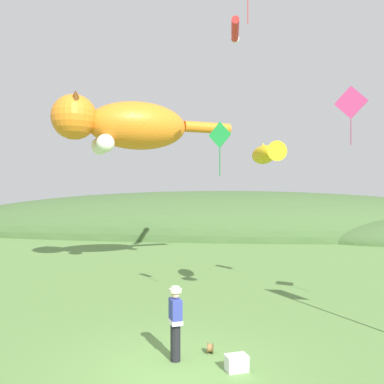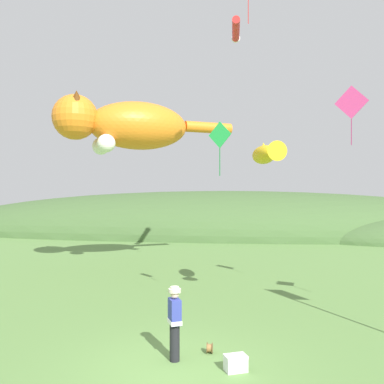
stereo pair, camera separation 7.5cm
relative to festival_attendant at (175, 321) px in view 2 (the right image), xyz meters
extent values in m
plane|color=#5B8442|center=(0.01, -0.44, -0.95)|extent=(120.00, 120.00, 0.00)
ellipsoid|color=#426033|center=(0.01, 30.25, -0.95)|extent=(58.11, 15.22, 8.05)
cylinder|color=black|center=(0.00, 0.00, -0.51)|extent=(0.24, 0.24, 0.88)
cube|color=navy|center=(0.00, 0.00, 0.23)|extent=(0.38, 0.46, 0.60)
cube|color=white|center=(0.00, 0.00, -0.01)|extent=(0.41, 0.49, 0.10)
sphere|color=beige|center=(0.00, 0.00, 0.64)|extent=(0.20, 0.20, 0.20)
cylinder|color=#B2AD99|center=(0.00, 0.00, 0.73)|extent=(0.30, 0.30, 0.09)
cylinder|color=#B2AD99|center=(0.00, 0.00, 0.79)|extent=(0.20, 0.20, 0.07)
cylinder|color=olive|center=(0.79, 0.58, -0.82)|extent=(0.13, 0.20, 0.20)
cylinder|color=brown|center=(0.73, 0.58, -0.82)|extent=(0.02, 0.26, 0.26)
cylinder|color=brown|center=(0.86, 0.58, -0.82)|extent=(0.02, 0.26, 0.26)
cube|color=white|center=(1.45, -0.41, -0.80)|extent=(0.57, 0.48, 0.30)
cube|color=white|center=(1.45, -0.41, -0.62)|extent=(0.58, 0.49, 0.06)
ellipsoid|color=orange|center=(-3.66, 11.51, 6.44)|extent=(5.81, 4.82, 2.45)
ellipsoid|color=white|center=(-3.87, 11.39, 6.00)|extent=(3.65, 2.90, 1.35)
sphere|color=orange|center=(-6.46, 9.99, 6.68)|extent=(2.21, 2.21, 2.21)
cone|color=#522A0A|center=(-6.17, 9.46, 7.49)|extent=(1.06, 1.06, 0.74)
cone|color=#522A0A|center=(-6.75, 10.52, 7.49)|extent=(1.06, 1.06, 0.74)
sphere|color=white|center=(-4.89, 9.99, 5.40)|extent=(0.88, 0.88, 0.88)
sphere|color=white|center=(-5.60, 11.30, 5.40)|extent=(0.88, 0.88, 0.88)
cylinder|color=orange|center=(-0.21, 13.37, 6.56)|extent=(2.65, 1.80, 0.59)
ellipsoid|color=gold|center=(2.38, 5.27, 4.38)|extent=(1.09, 1.96, 0.65)
cone|color=gold|center=(2.66, 4.07, 4.38)|extent=(0.77, 0.73, 0.65)
cone|color=gold|center=(2.37, 5.33, 4.65)|extent=(0.37, 0.37, 0.31)
sphere|color=black|center=(2.47, 5.91, 4.43)|extent=(0.15, 0.15, 0.15)
cylinder|color=red|center=(1.34, 10.50, 10.81)|extent=(0.40, 2.42, 0.36)
torus|color=white|center=(1.32, 11.71, 10.81)|extent=(0.44, 0.07, 0.44)
cube|color=#E53F8C|center=(5.36, 5.21, 6.15)|extent=(1.03, 0.54, 1.15)
cylinder|color=black|center=(5.36, 5.22, 6.15)|extent=(0.70, 0.37, 0.02)
cube|color=#A02C62|center=(5.36, 5.21, 5.13)|extent=(0.03, 0.02, 0.90)
cube|color=maroon|center=(1.85, 6.53, 9.97)|extent=(0.03, 0.02, 0.90)
cube|color=green|center=(0.89, 3.86, 4.92)|extent=(0.76, 0.45, 0.87)
cylinder|color=black|center=(0.89, 3.88, 4.92)|extent=(0.51, 0.31, 0.02)
cube|color=#1A7C35|center=(0.89, 3.86, 4.04)|extent=(0.03, 0.02, 0.90)
camera|label=1|loc=(1.48, -10.05, 3.11)|focal=40.00mm
camera|label=2|loc=(1.56, -10.04, 3.11)|focal=40.00mm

